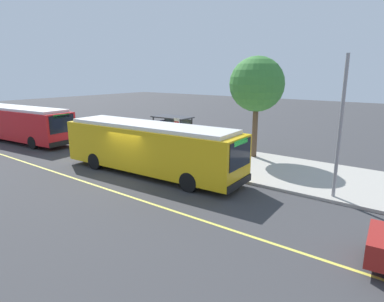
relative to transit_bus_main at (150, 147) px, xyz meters
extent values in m
plane|color=#38383A|center=(-0.62, -1.01, -1.62)|extent=(120.00, 120.00, 0.00)
cube|color=#A8A399|center=(-0.62, 4.99, -1.54)|extent=(44.00, 6.40, 0.15)
cube|color=#E0D64C|center=(-0.62, -3.21, -1.61)|extent=(36.00, 0.14, 0.01)
cube|color=gold|center=(-0.02, -0.01, -0.07)|extent=(11.52, 3.17, 2.40)
cube|color=silver|center=(-0.02, -0.01, 1.23)|extent=(10.59, 2.86, 0.20)
cube|color=black|center=(5.69, 0.30, 0.37)|extent=(0.16, 2.17, 1.34)
cube|color=black|center=(-0.09, 1.28, 0.22)|extent=(10.02, 0.59, 1.06)
cube|color=black|center=(-0.09, 1.28, -1.05)|extent=(10.81, 0.62, 0.28)
cube|color=#26D83F|center=(5.69, 0.30, 0.95)|extent=(0.11, 1.40, 0.24)
cube|color=black|center=(5.70, 0.30, -1.09)|extent=(0.22, 2.50, 0.36)
cylinder|color=black|center=(3.45, 1.34, -1.12)|extent=(1.01, 0.33, 1.00)
cylinder|color=black|center=(3.58, -0.97, -1.12)|extent=(1.01, 0.33, 1.00)
cylinder|color=black|center=(-3.49, 0.96, -1.12)|extent=(1.01, 0.33, 1.00)
cylinder|color=black|center=(-3.37, -1.35, -1.12)|extent=(1.01, 0.33, 1.00)
cube|color=red|center=(-15.24, -0.10, -0.07)|extent=(11.38, 3.64, 2.40)
cube|color=silver|center=(-15.24, -0.10, 1.23)|extent=(10.46, 3.30, 0.20)
cube|color=black|center=(-9.66, 0.45, 0.37)|extent=(0.25, 2.16, 1.34)
cube|color=black|center=(-15.36, 1.18, 0.22)|extent=(9.80, 1.01, 1.06)
cube|color=white|center=(-15.36, 1.18, -1.05)|extent=(10.58, 1.08, 0.28)
cube|color=#26D83F|center=(-9.65, 0.45, 0.95)|extent=(0.17, 1.40, 0.24)
cube|color=black|center=(-9.64, 0.45, -1.09)|extent=(0.33, 2.49, 0.36)
cylinder|color=black|center=(-11.90, 1.39, -1.12)|extent=(1.02, 0.38, 1.00)
cylinder|color=black|center=(-11.67, -0.91, -1.12)|extent=(1.02, 0.38, 1.00)
cylinder|color=black|center=(-18.69, 0.72, -1.12)|extent=(1.02, 0.38, 1.00)
cylinder|color=#333338|center=(-1.31, 5.66, -0.27)|extent=(0.10, 0.10, 2.40)
cylinder|color=#333338|center=(-1.31, 4.36, -0.27)|extent=(0.10, 0.10, 2.40)
cylinder|color=#333338|center=(-3.91, 5.66, -0.27)|extent=(0.10, 0.10, 2.40)
cylinder|color=#333338|center=(-3.91, 4.36, -0.27)|extent=(0.10, 0.10, 2.40)
cube|color=#333338|center=(-2.61, 5.01, 0.97)|extent=(2.90, 1.60, 0.08)
cube|color=#4C606B|center=(-2.61, 5.66, -0.27)|extent=(2.47, 0.04, 2.16)
cube|color=navy|center=(-3.91, 5.01, -0.31)|extent=(0.06, 1.11, 1.82)
cube|color=brown|center=(-2.70, 5.16, -1.02)|extent=(1.60, 0.44, 0.06)
cube|color=brown|center=(-2.70, 5.40, -0.74)|extent=(1.60, 0.05, 0.44)
cube|color=#333338|center=(-3.42, 5.16, -1.24)|extent=(0.08, 0.40, 0.45)
cube|color=#333338|center=(-1.98, 5.16, -1.24)|extent=(0.08, 0.40, 0.45)
cylinder|color=#333338|center=(-0.33, 2.82, -0.07)|extent=(0.07, 0.07, 2.80)
cube|color=white|center=(-0.33, 2.80, 1.03)|extent=(0.44, 0.03, 0.56)
cube|color=red|center=(-0.33, 2.78, 1.03)|extent=(0.40, 0.01, 0.16)
cylinder|color=#282D47|center=(-3.97, 3.03, -1.04)|extent=(0.14, 0.14, 0.85)
cylinder|color=#282D47|center=(-3.97, 2.85, -1.04)|extent=(0.14, 0.14, 0.85)
cube|color=#265999|center=(-3.97, 2.94, -0.31)|extent=(0.24, 0.40, 0.62)
sphere|color=tan|center=(-3.97, 2.94, 0.11)|extent=(0.22, 0.22, 0.22)
cylinder|color=brown|center=(3.14, 6.83, 0.30)|extent=(0.36, 0.36, 3.52)
sphere|color=#387A33|center=(3.14, 6.83, 3.40)|extent=(3.59, 3.59, 3.59)
cylinder|color=gray|center=(9.52, 2.33, 1.73)|extent=(0.16, 0.16, 6.40)
camera|label=1|loc=(13.00, -13.03, 4.12)|focal=30.65mm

